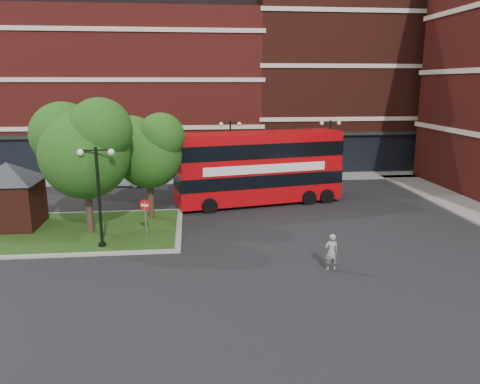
{
  "coord_description": "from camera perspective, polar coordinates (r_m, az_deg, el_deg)",
  "views": [
    {
      "loc": [
        -1.09,
        -21.95,
        7.93
      ],
      "look_at": [
        1.56,
        3.1,
        2.0
      ],
      "focal_mm": 35.0,
      "sensor_mm": 36.0,
      "label": 1
    }
  ],
  "objects": [
    {
      "name": "tree_island_east",
      "position": [
        27.38,
        -11.24,
        5.25
      ],
      "size": [
        4.46,
        3.9,
        6.29
      ],
      "color": "#2D2116",
      "rests_on": "ground"
    },
    {
      "name": "lamp_island",
      "position": [
        23.16,
        -16.85,
        -0.06
      ],
      "size": [
        1.72,
        0.36,
        5.0
      ],
      "color": "black",
      "rests_on": "ground"
    },
    {
      "name": "bus",
      "position": [
        30.77,
        2.36,
        3.54
      ],
      "size": [
        11.23,
        4.7,
        4.18
      ],
      "rotation": [
        0.0,
        0.0,
        0.21
      ],
      "color": "#AC060B",
      "rests_on": "ground"
    },
    {
      "name": "car_silver",
      "position": [
        37.58,
        -14.23,
        1.6
      ],
      "size": [
        3.73,
        1.86,
        1.22
      ],
      "primitive_type": "imported",
      "rotation": [
        0.0,
        0.0,
        1.45
      ],
      "color": "silver",
      "rests_on": "ground"
    },
    {
      "name": "kiosk",
      "position": [
        28.34,
        -26.36,
        0.42
      ],
      "size": [
        6.51,
        6.51,
        3.6
      ],
      "color": "#471911",
      "rests_on": "traffic_island"
    },
    {
      "name": "tree_island_west",
      "position": [
        25.33,
        -18.62,
        5.44
      ],
      "size": [
        5.4,
        4.71,
        7.21
      ],
      "color": "#2D2116",
      "rests_on": "ground"
    },
    {
      "name": "woman",
      "position": [
        20.64,
        11.08,
        -7.19
      ],
      "size": [
        0.6,
        0.39,
        1.62
      ],
      "primitive_type": "imported",
      "rotation": [
        0.0,
        0.0,
        3.15
      ],
      "color": "gray",
      "rests_on": "ground"
    },
    {
      "name": "car_white",
      "position": [
        39.12,
        5.3,
        2.44
      ],
      "size": [
        3.94,
        1.63,
        1.27
      ],
      "primitive_type": "imported",
      "rotation": [
        0.0,
        0.0,
        1.5
      ],
      "color": "silver",
      "rests_on": "ground"
    },
    {
      "name": "lamp_far_left",
      "position": [
        36.94,
        -1.18,
        5.31
      ],
      "size": [
        1.72,
        0.36,
        5.0
      ],
      "color": "black",
      "rests_on": "ground"
    },
    {
      "name": "terrace_far_right",
      "position": [
        48.37,
        12.47,
        13.03
      ],
      "size": [
        18.0,
        12.0,
        16.0
      ],
      "primitive_type": "cube",
      "color": "#471911",
      "rests_on": "ground"
    },
    {
      "name": "lamp_far_right",
      "position": [
        38.44,
        10.84,
        5.39
      ],
      "size": [
        1.72,
        0.36,
        5.0
      ],
      "color": "black",
      "rests_on": "ground"
    },
    {
      "name": "traffic_island",
      "position": [
        27.06,
        -20.61,
        -4.52
      ],
      "size": [
        12.6,
        7.6,
        0.15
      ],
      "color": "gray",
      "rests_on": "ground"
    },
    {
      "name": "no_entry_sign",
      "position": [
        24.44,
        -11.48,
        -2.29
      ],
      "size": [
        0.55,
        0.28,
        2.1
      ],
      "rotation": [
        0.0,
        0.0,
        -0.42
      ],
      "color": "slate",
      "rests_on": "ground"
    },
    {
      "name": "ground",
      "position": [
        23.37,
        -3.02,
        -6.61
      ],
      "size": [
        120.0,
        120.0,
        0.0
      ],
      "primitive_type": "plane",
      "color": "black",
      "rests_on": "ground"
    },
    {
      "name": "pavement_far",
      "position": [
        39.27,
        -4.32,
        1.65
      ],
      "size": [
        44.0,
        3.0,
        0.12
      ],
      "primitive_type": "cube",
      "color": "slate",
      "rests_on": "ground"
    },
    {
      "name": "terrace_far_left",
      "position": [
        46.48,
        -14.9,
        11.67
      ],
      "size": [
        26.0,
        12.0,
        14.0
      ],
      "primitive_type": "cube",
      "color": "maroon",
      "rests_on": "ground"
    }
  ]
}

